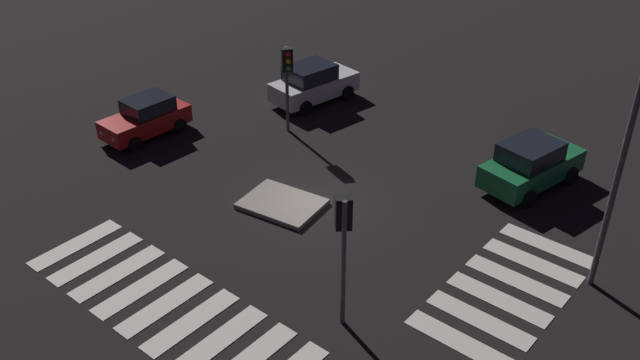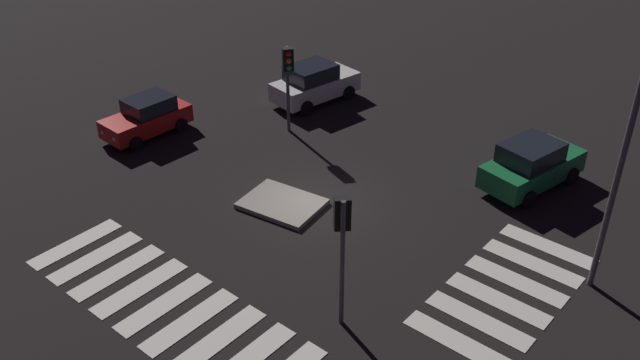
# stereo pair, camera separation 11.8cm
# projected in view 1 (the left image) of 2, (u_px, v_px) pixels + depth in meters

# --- Properties ---
(ground_plane) EXTENTS (80.00, 80.00, 0.00)m
(ground_plane) POSITION_uv_depth(u_px,v_px,m) (320.00, 204.00, 25.02)
(ground_plane) COLOR black
(traffic_island) EXTENTS (3.05, 2.46, 0.18)m
(traffic_island) POSITION_uv_depth(u_px,v_px,m) (282.00, 204.00, 24.84)
(traffic_island) COLOR gray
(traffic_island) RESTS_ON ground
(car_green) EXTENTS (2.62, 4.46, 1.84)m
(car_green) POSITION_uv_depth(u_px,v_px,m) (531.00, 164.00, 25.66)
(car_green) COLOR #196B38
(car_green) RESTS_ON ground
(car_red) EXTENTS (1.91, 3.84, 1.64)m
(car_red) POSITION_uv_depth(u_px,v_px,m) (146.00, 117.00, 29.25)
(car_red) COLOR red
(car_red) RESTS_ON ground
(car_white) EXTENTS (2.49, 4.39, 1.83)m
(car_white) POSITION_uv_depth(u_px,v_px,m) (313.00, 83.00, 32.12)
(car_white) COLOR silver
(car_white) RESTS_ON ground
(traffic_light_east) EXTENTS (0.54, 0.54, 4.11)m
(traffic_light_east) POSITION_uv_depth(u_px,v_px,m) (343.00, 230.00, 18.25)
(traffic_light_east) COLOR #47474C
(traffic_light_east) RESTS_ON ground
(traffic_light_west) EXTENTS (0.53, 0.54, 3.81)m
(traffic_light_west) POSITION_uv_depth(u_px,v_px,m) (287.00, 69.00, 28.35)
(traffic_light_west) COLOR #47474C
(traffic_light_west) RESTS_ON ground
(street_lamp) EXTENTS (0.56, 0.56, 8.48)m
(street_lamp) POSITION_uv_depth(u_px,v_px,m) (634.00, 115.00, 18.26)
(street_lamp) COLOR #47474C
(street_lamp) RESTS_ON ground
(crosswalk_near) EXTENTS (9.90, 3.20, 0.02)m
(crosswalk_near) POSITION_uv_depth(u_px,v_px,m) (165.00, 305.00, 20.36)
(crosswalk_near) COLOR silver
(crosswalk_near) RESTS_ON ground
(crosswalk_side) EXTENTS (3.20, 6.45, 0.02)m
(crosswalk_side) POSITION_uv_depth(u_px,v_px,m) (508.00, 289.00, 20.94)
(crosswalk_side) COLOR silver
(crosswalk_side) RESTS_ON ground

